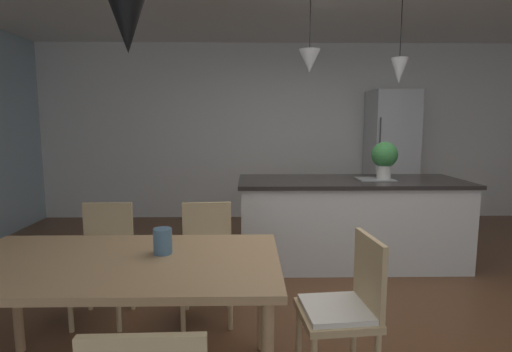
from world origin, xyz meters
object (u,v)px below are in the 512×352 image
object	(u,v)px
kitchen_island	(349,220)
dining_table	(118,272)
vase_on_dining_table	(163,241)
chair_far_right	(207,257)
chair_far_left	(104,257)
potted_plant_on_island	(384,157)
refrigerator	(390,157)
chair_kitchen_end	(345,307)

from	to	relation	value
kitchen_island	dining_table	bearing A→B (deg)	-131.71
dining_table	vase_on_dining_table	bearing A→B (deg)	22.89
chair_far_right	chair_far_left	size ratio (longest dim) A/B	1.00
potted_plant_on_island	chair_far_right	bearing A→B (deg)	-146.30
vase_on_dining_table	dining_table	bearing A→B (deg)	-157.11
dining_table	chair_far_left	distance (m)	0.95
potted_plant_on_island	vase_on_dining_table	size ratio (longest dim) A/B	2.73
dining_table	chair_far_right	size ratio (longest dim) A/B	2.01
chair_far_right	potted_plant_on_island	bearing A→B (deg)	33.70
dining_table	refrigerator	bearing A→B (deg)	53.02
potted_plant_on_island	refrigerator	bearing A→B (deg)	68.20
kitchen_island	refrigerator	size ratio (longest dim) A/B	1.19
chair_far_right	refrigerator	bearing A→B (deg)	50.11
dining_table	potted_plant_on_island	xyz separation A→B (m)	(2.12, 1.99, 0.45)
dining_table	kitchen_island	xyz separation A→B (m)	(1.78, 1.99, -0.22)
potted_plant_on_island	kitchen_island	bearing A→B (deg)	180.00
kitchen_island	refrigerator	world-z (taller)	refrigerator
dining_table	chair_kitchen_end	size ratio (longest dim) A/B	2.01
chair_kitchen_end	potted_plant_on_island	bearing A→B (deg)	66.17
chair_kitchen_end	chair_far_left	xyz separation A→B (m)	(-1.64, 0.83, 0.00)
chair_kitchen_end	chair_far_right	xyz separation A→B (m)	(-0.85, 0.83, 0.00)
dining_table	chair_far_left	size ratio (longest dim) A/B	2.01
chair_far_left	vase_on_dining_table	bearing A→B (deg)	-50.14
chair_far_right	refrigerator	xyz separation A→B (m)	(2.43, 2.91, 0.51)
chair_far_right	kitchen_island	bearing A→B (deg)	39.79
chair_far_left	kitchen_island	xyz separation A→B (m)	(2.17, 1.15, -0.01)
chair_kitchen_end	refrigerator	size ratio (longest dim) A/B	0.44
dining_table	potted_plant_on_island	bearing A→B (deg)	43.22
chair_kitchen_end	refrigerator	xyz separation A→B (m)	(1.58, 3.74, 0.51)
dining_table	vase_on_dining_table	world-z (taller)	vase_on_dining_table
chair_far_left	kitchen_island	world-z (taller)	kitchen_island
chair_far_left	potted_plant_on_island	xyz separation A→B (m)	(2.51, 1.15, 0.66)
potted_plant_on_island	chair_far_left	bearing A→B (deg)	-155.32
chair_far_right	chair_kitchen_end	bearing A→B (deg)	-44.27
chair_far_left	vase_on_dining_table	size ratio (longest dim) A/B	6.02
dining_table	kitchen_island	world-z (taller)	kitchen_island
dining_table	chair_far_left	world-z (taller)	chair_far_left
refrigerator	vase_on_dining_table	distance (m)	4.49
refrigerator	dining_table	bearing A→B (deg)	-126.98
chair_kitchen_end	refrigerator	distance (m)	4.10
refrigerator	chair_kitchen_end	bearing A→B (deg)	-112.88
potted_plant_on_island	vase_on_dining_table	world-z (taller)	potted_plant_on_island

